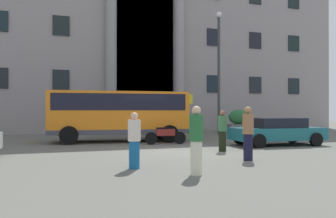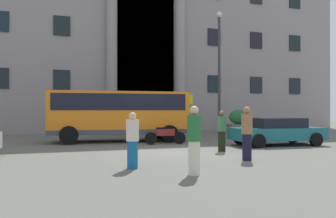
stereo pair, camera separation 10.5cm
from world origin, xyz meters
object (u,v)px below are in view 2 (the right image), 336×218
white_taxi_kerbside (277,131)px  pedestrian_child_trailing (222,131)px  orange_minibus (119,112)px  hedge_planter_far_east (239,121)px  pedestrian_man_crossing (247,133)px  motorcycle_near_kerb (264,133)px  lamppost_plaza_centre (219,64)px  scooter_by_planter (164,135)px  pedestrian_woman_with_bag (194,140)px  hedge_planter_entrance_left (122,124)px  bus_stop_sign (189,110)px  pedestrian_man_red_shirt (133,140)px

white_taxi_kerbside → pedestrian_child_trailing: pedestrian_child_trailing is taller
orange_minibus → hedge_planter_far_east: size_ratio=4.28×
pedestrian_man_crossing → motorcycle_near_kerb: bearing=72.6°
hedge_planter_far_east → lamppost_plaza_centre: size_ratio=0.21×
orange_minibus → pedestrian_man_crossing: orange_minibus is taller
scooter_by_planter → motorcycle_near_kerb: (5.47, -0.26, 0.00)m
pedestrian_woman_with_bag → pedestrian_child_trailing: bearing=-130.6°
orange_minibus → scooter_by_planter: 3.09m
hedge_planter_entrance_left → motorcycle_near_kerb: hedge_planter_entrance_left is taller
bus_stop_sign → pedestrian_man_red_shirt: bearing=-119.7°
white_taxi_kerbside → pedestrian_man_crossing: (-4.00, -3.89, 0.22)m
bus_stop_sign → scooter_by_planter: bearing=-125.3°
hedge_planter_entrance_left → lamppost_plaza_centre: lamppost_plaza_centre is taller
bus_stop_sign → lamppost_plaza_centre: lamppost_plaza_centre is taller
white_taxi_kerbside → lamppost_plaza_centre: size_ratio=0.53×
pedestrian_man_red_shirt → pedestrian_child_trailing: (4.33, 2.91, 0.03)m
pedestrian_man_red_shirt → pedestrian_man_crossing: bearing=144.4°
hedge_planter_entrance_left → white_taxi_kerbside: 11.13m
white_taxi_kerbside → motorcycle_near_kerb: size_ratio=2.15×
bus_stop_sign → motorcycle_near_kerb: 5.35m
scooter_by_planter → hedge_planter_entrance_left: bearing=102.6°
white_taxi_kerbside → scooter_by_planter: white_taxi_kerbside is taller
hedge_planter_entrance_left → lamppost_plaza_centre: bearing=-24.1°
pedestrian_child_trailing → pedestrian_woman_with_bag: (-3.06, -4.36, 0.07)m
lamppost_plaza_centre → hedge_planter_entrance_left: bearing=155.9°
bus_stop_sign → scooter_by_planter: size_ratio=1.33×
lamppost_plaza_centre → white_taxi_kerbside: bearing=-94.6°
hedge_planter_entrance_left → pedestrian_woman_with_bag: bearing=-94.4°
motorcycle_near_kerb → pedestrian_child_trailing: size_ratio=1.25×
lamppost_plaza_centre → motorcycle_near_kerb: bearing=-89.6°
bus_stop_sign → pedestrian_man_red_shirt: (-6.18, -10.83, -0.85)m
white_taxi_kerbside → scooter_by_planter: size_ratio=2.20×
hedge_planter_entrance_left → pedestrian_child_trailing: size_ratio=0.93×
hedge_planter_far_east → orange_minibus: bearing=-154.5°
scooter_by_planter → lamppost_plaza_centre: (5.43, 4.81, 4.31)m
pedestrian_man_crossing → lamppost_plaza_centre: size_ratio=0.21×
hedge_planter_far_east → pedestrian_man_red_shirt: (-11.27, -13.44, -0.03)m
orange_minibus → lamppost_plaza_centre: size_ratio=0.88×
hedge_planter_far_east → motorcycle_near_kerb: size_ratio=0.83×
white_taxi_kerbside → pedestrian_man_red_shirt: size_ratio=2.77×
bus_stop_sign → pedestrian_man_crossing: bus_stop_sign is taller
scooter_by_planter → pedestrian_child_trailing: pedestrian_child_trailing is taller
bus_stop_sign → motorcycle_near_kerb: bearing=-63.3°
scooter_by_planter → pedestrian_woman_with_bag: size_ratio=1.14×
hedge_planter_entrance_left → pedestrian_man_crossing: pedestrian_man_crossing is taller
orange_minibus → hedge_planter_entrance_left: orange_minibus is taller
pedestrian_child_trailing → pedestrian_man_crossing: 2.58m
hedge_planter_far_east → pedestrian_child_trailing: 12.62m
hedge_planter_far_east → motorcycle_near_kerb: (-2.75, -7.26, -0.37)m
pedestrian_man_crossing → lamppost_plaza_centre: bearing=88.2°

